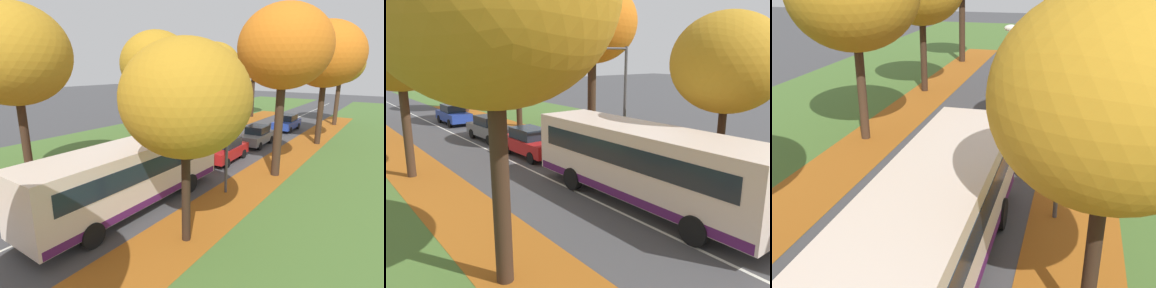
{
  "view_description": "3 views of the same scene",
  "coord_description": "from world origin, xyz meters",
  "views": [
    {
      "loc": [
        10.94,
        1.76,
        6.35
      ],
      "look_at": [
        1.8,
        14.69,
        2.25
      ],
      "focal_mm": 28.0,
      "sensor_mm": 36.0,
      "label": 1
    },
    {
      "loc": [
        -8.93,
        1.41,
        5.62
      ],
      "look_at": [
        2.02,
        15.81,
        1.29
      ],
      "focal_mm": 35.0,
      "sensor_mm": 36.0,
      "label": 2
    },
    {
      "loc": [
        4.3,
        1.84,
        7.49
      ],
      "look_at": [
        0.99,
        14.71,
        2.18
      ],
      "focal_mm": 42.0,
      "sensor_mm": 36.0,
      "label": 3
    }
  ],
  "objects": [
    {
      "name": "grass_verge_left",
      "position": [
        -9.2,
        20.0,
        0.0
      ],
      "size": [
        12.0,
        90.0,
        0.01
      ],
      "primitive_type": "cube",
      "color": "#476B2D",
      "rests_on": "ground"
    },
    {
      "name": "leaf_litter_left",
      "position": [
        -4.6,
        14.0,
        0.01
      ],
      "size": [
        2.8,
        60.0,
        0.0
      ],
      "primitive_type": "cube",
      "color": "#9E5619",
      "rests_on": "grass_verge_left"
    },
    {
      "name": "grass_verge_right",
      "position": [
        9.2,
        20.0,
        0.0
      ],
      "size": [
        12.0,
        90.0,
        0.01
      ],
      "primitive_type": "cube",
      "color": "#476B2D",
      "rests_on": "ground"
    },
    {
      "name": "leaf_litter_right",
      "position": [
        4.6,
        14.0,
        0.01
      ],
      "size": [
        2.8,
        60.0,
        0.0
      ],
      "primitive_type": "cube",
      "color": "#9E5619",
      "rests_on": "grass_verge_right"
    },
    {
      "name": "road_centre_line",
      "position": [
        0.0,
        20.0,
        0.0
      ],
      "size": [
        0.12,
        80.0,
        0.01
      ],
      "primitive_type": "cube",
      "color": "silver",
      "rests_on": "ground"
    },
    {
      "name": "tree_left_near",
      "position": [
        -5.27,
        9.29,
        6.9
      ],
      "size": [
        5.62,
        5.62,
        9.45
      ],
      "color": "#382619",
      "rests_on": "ground"
    },
    {
      "name": "tree_left_mid",
      "position": [
        -4.98,
        19.59,
        6.51
      ],
      "size": [
        5.6,
        5.6,
        9.05
      ],
      "color": "#422D1E",
      "rests_on": "ground"
    },
    {
      "name": "tree_left_far",
      "position": [
        -5.11,
        28.31,
        6.39
      ],
      "size": [
        5.22,
        5.22,
        8.76
      ],
      "color": "#382619",
      "rests_on": "ground"
    },
    {
      "name": "tree_left_distant",
      "position": [
        -5.17,
        38.04,
        7.06
      ],
      "size": [
        4.49,
        4.49,
        9.15
      ],
      "color": "#382619",
      "rests_on": "ground"
    },
    {
      "name": "tree_right_near",
      "position": [
        4.94,
        9.87,
        5.29
      ],
      "size": [
        4.48,
        4.48,
        7.32
      ],
      "color": "black",
      "rests_on": "ground"
    },
    {
      "name": "tree_right_mid",
      "position": [
        5.18,
        18.61,
        7.34
      ],
      "size": [
        5.1,
        5.1,
        9.69
      ],
      "color": "#382619",
      "rests_on": "ground"
    },
    {
      "name": "tree_right_far",
      "position": [
        5.38,
        28.04,
        7.28
      ],
      "size": [
        5.82,
        5.82,
        9.93
      ],
      "color": "#382619",
      "rests_on": "ground"
    },
    {
      "name": "tree_right_distant",
      "position": [
        4.86,
        38.13,
        6.64
      ],
      "size": [
        4.72,
        4.72,
        8.8
      ],
      "color": "#422D1E",
      "rests_on": "ground"
    },
    {
      "name": "streetlamp_right",
      "position": [
        3.67,
        14.6,
        3.74
      ],
      "size": [
        1.89,
        0.28,
        6.0
      ],
      "color": "#47474C",
      "rests_on": "ground"
    },
    {
      "name": "bus",
      "position": [
        1.26,
        10.72,
        1.7
      ],
      "size": [
        2.73,
        10.42,
        2.98
      ],
      "color": "beige",
      "rests_on": "ground"
    },
    {
      "name": "car_red_lead",
      "position": [
        1.33,
        19.36,
        0.81
      ],
      "size": [
        1.89,
        4.25,
        1.62
      ],
      "color": "#B21919",
      "rests_on": "ground"
    },
    {
      "name": "car_grey_following",
      "position": [
        1.35,
        24.64,
        0.81
      ],
      "size": [
        1.9,
        4.26,
        1.62
      ],
      "color": "slate",
      "rests_on": "ground"
    },
    {
      "name": "car_blue_third_in_line",
      "position": [
        1.43,
        32.1,
        0.81
      ],
      "size": [
        1.8,
        4.21,
        1.62
      ],
      "color": "#233D9E",
      "rests_on": "ground"
    }
  ]
}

